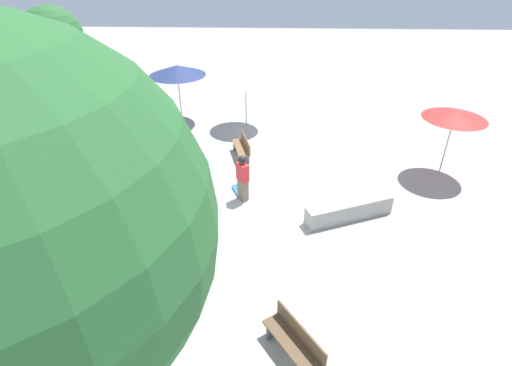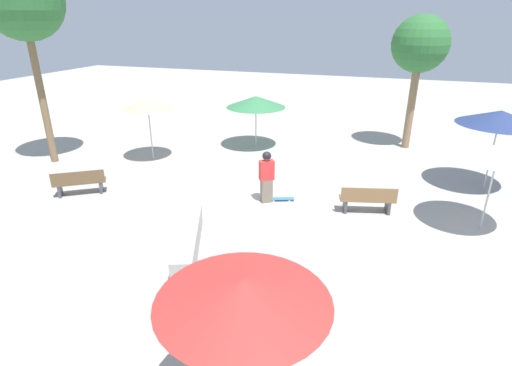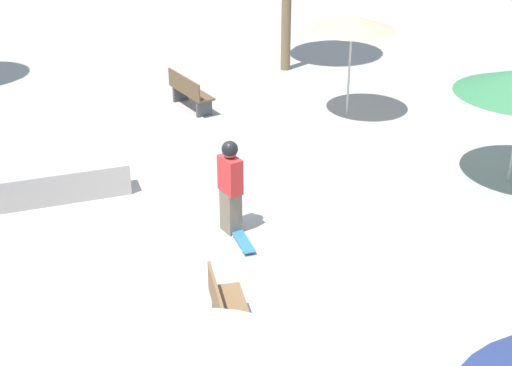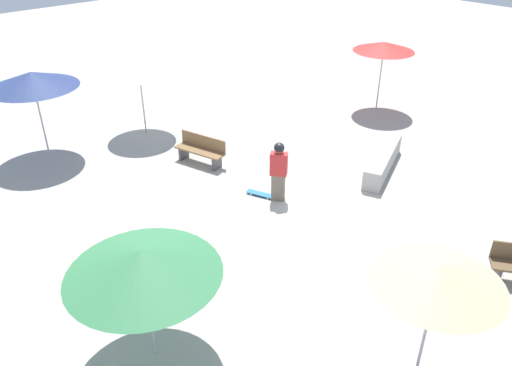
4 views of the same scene
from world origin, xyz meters
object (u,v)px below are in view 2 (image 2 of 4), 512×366
object	(u,v)px
skater_main	(267,175)
shade_umbrella_tan	(148,105)
skateboard	(281,199)
bench_near	(79,183)
shade_umbrella_navy	(500,118)
palm_tree_left	(420,46)
concrete_ledge	(188,241)
shade_umbrella_red	(243,291)
palm_tree_center_right	(22,1)
shade_umbrella_white	(499,152)
shade_umbrella_green	(256,102)
bench_far	(367,200)

from	to	relation	value
skater_main	shade_umbrella_tan	distance (m)	6.19
skateboard	bench_near	bearing A→B (deg)	173.84
skateboard	shade_umbrella_navy	xyz separation A→B (m)	(3.16, -6.21, 2.37)
shade_umbrella_navy	palm_tree_left	bearing A→B (deg)	32.16
skateboard	shade_umbrella_navy	bearing A→B (deg)	5.81
concrete_ledge	shade_umbrella_red	bearing A→B (deg)	-142.76
bench_near	palm_tree_center_right	xyz separation A→B (m)	(2.30, 3.31, 5.44)
shade_umbrella_red	palm_tree_left	bearing A→B (deg)	-8.40
concrete_ledge	bench_near	distance (m)	5.29
palm_tree_left	palm_tree_center_right	bearing A→B (deg)	116.19
bench_near	shade_umbrella_red	distance (m)	9.92
shade_umbrella_white	shade_umbrella_red	world-z (taller)	shade_umbrella_red
shade_umbrella_white	palm_tree_left	distance (m)	7.67
shade_umbrella_green	shade_umbrella_white	bearing A→B (deg)	-121.16
shade_umbrella_green	palm_tree_left	distance (m)	7.01
skater_main	shade_umbrella_green	size ratio (longest dim) A/B	0.65
bench_far	palm_tree_center_right	world-z (taller)	palm_tree_center_right
bench_far	shade_umbrella_white	size ratio (longest dim) A/B	0.70
shade_umbrella_white	shade_umbrella_red	size ratio (longest dim) A/B	0.94
palm_tree_center_right	bench_far	bearing A→B (deg)	-92.87
bench_far	shade_umbrella_navy	xyz separation A→B (m)	(3.16, -3.61, 2.00)
shade_umbrella_white	shade_umbrella_green	bearing A→B (deg)	58.84
skateboard	palm_tree_left	xyz separation A→B (m)	(7.16, -3.70, 4.21)
shade_umbrella_tan	bench_far	bearing A→B (deg)	-103.77
bench_far	shade_umbrella_red	distance (m)	7.76
skater_main	bench_near	distance (m)	6.07
skater_main	shade_umbrella_navy	world-z (taller)	shade_umbrella_navy
skater_main	skateboard	bearing A→B (deg)	-7.90
skater_main	bench_near	xyz separation A→B (m)	(-1.46, 5.87, -0.46)
shade_umbrella_green	bench_far	bearing A→B (deg)	-134.01
concrete_ledge	shade_umbrella_green	world-z (taller)	shade_umbrella_green
skater_main	shade_umbrella_red	xyz separation A→B (m)	(-7.22, -1.98, 1.48)
skater_main	concrete_ledge	bearing A→B (deg)	-141.27
concrete_ledge	shade_umbrella_tan	distance (m)	7.61
shade_umbrella_tan	shade_umbrella_red	bearing A→B (deg)	-141.69
shade_umbrella_tan	shade_umbrella_green	distance (m)	4.49
concrete_ledge	bench_far	distance (m)	5.37
shade_umbrella_navy	palm_tree_center_right	world-z (taller)	palm_tree_center_right
skateboard	palm_tree_left	bearing A→B (deg)	41.47
bench_near	palm_tree_left	bearing A→B (deg)	6.91
concrete_ledge	shade_umbrella_green	size ratio (longest dim) A/B	1.12
bench_near	shade_umbrella_green	size ratio (longest dim) A/B	0.62
skateboard	shade_umbrella_navy	distance (m)	7.37
concrete_ledge	bench_near	size ratio (longest dim) A/B	1.82
concrete_ledge	shade_umbrella_red	world-z (taller)	shade_umbrella_red
skater_main	palm_tree_center_right	size ratio (longest dim) A/B	0.23
skateboard	shade_umbrella_red	world-z (taller)	shade_umbrella_red
skater_main	shade_umbrella_red	distance (m)	7.63
shade_umbrella_green	bench_near	bearing A→B (deg)	150.89
concrete_ledge	shade_umbrella_navy	size ratio (longest dim) A/B	1.07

